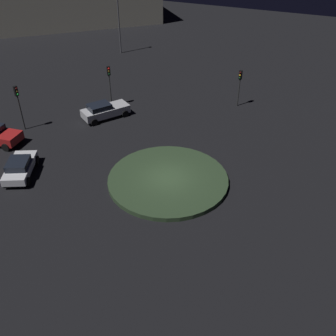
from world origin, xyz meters
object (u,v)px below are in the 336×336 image
(traffic_light_north, at_px, (18,99))
(traffic_light_east, at_px, (240,81))
(car_silver, at_px, (104,110))
(traffic_light_northeast, at_px, (109,78))
(streetlamp_northeast, at_px, (118,14))
(car_white, at_px, (20,167))

(traffic_light_north, xyz_separation_m, traffic_light_east, (12.85, -16.68, -0.31))
(car_silver, xyz_separation_m, traffic_light_northeast, (2.55, 0.77, 2.19))
(traffic_light_north, xyz_separation_m, streetlamp_northeast, (22.76, 2.74, 2.20))
(car_silver, bearing_deg, traffic_light_east, -21.60)
(traffic_light_east, distance_m, traffic_light_northeast, 12.99)
(car_white, xyz_separation_m, car_silver, (10.80, -0.90, 0.08))
(car_white, relative_size, car_silver, 0.92)
(traffic_light_north, distance_m, traffic_light_northeast, 8.94)
(car_white, distance_m, streetlamp_northeast, 29.88)
(car_white, xyz_separation_m, streetlamp_northeast, (28.59, 7.44, 4.48))
(traffic_light_east, xyz_separation_m, traffic_light_northeast, (-5.33, 11.85, 0.30))
(car_white, bearing_deg, streetlamp_northeast, -12.06)
(traffic_light_east, height_order, traffic_light_northeast, traffic_light_northeast)
(car_white, height_order, traffic_light_east, traffic_light_east)
(car_white, height_order, streetlamp_northeast, streetlamp_northeast)
(car_silver, height_order, traffic_light_north, traffic_light_north)
(traffic_light_north, distance_m, streetlamp_northeast, 23.03)
(traffic_light_north, xyz_separation_m, traffic_light_northeast, (7.51, -4.84, -0.01))
(streetlamp_northeast, bearing_deg, traffic_light_northeast, -153.57)
(car_silver, xyz_separation_m, traffic_light_north, (-4.97, 5.60, 2.20))
(traffic_light_east, xyz_separation_m, streetlamp_northeast, (9.91, 19.42, 2.51))
(traffic_light_east, bearing_deg, car_silver, -49.75)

